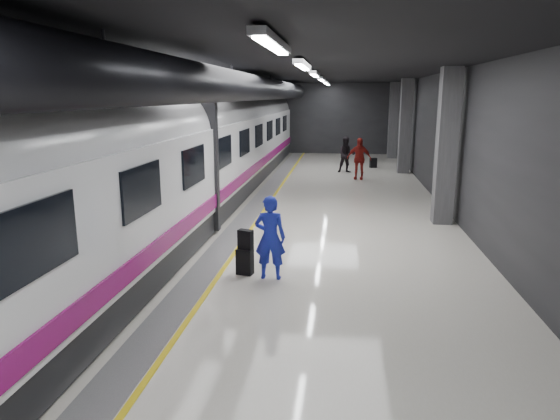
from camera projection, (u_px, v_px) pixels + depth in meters
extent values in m
plane|color=beige|center=(282.00, 236.00, 13.52)|extent=(40.00, 40.00, 0.00)
cube|color=black|center=(282.00, 63.00, 12.52)|extent=(10.00, 40.00, 0.02)
cube|color=#28282B|center=(319.00, 119.00, 32.36)|extent=(10.00, 0.02, 4.50)
cube|color=#28282B|center=(101.00, 150.00, 13.62)|extent=(0.02, 40.00, 4.50)
cube|color=#28282B|center=(481.00, 155.00, 12.42)|extent=(0.02, 40.00, 4.50)
cube|color=slate|center=(233.00, 234.00, 13.69)|extent=(0.65, 39.80, 0.01)
cube|color=yellow|center=(248.00, 234.00, 13.64)|extent=(0.10, 39.80, 0.01)
cylinder|color=black|center=(232.00, 86.00, 12.80)|extent=(0.80, 38.00, 0.80)
cube|color=silver|center=(273.00, 42.00, 6.66)|extent=(0.22, 2.60, 0.10)
cube|color=silver|center=(303.00, 65.00, 11.50)|extent=(0.22, 2.60, 0.10)
cube|color=silver|center=(315.00, 74.00, 16.33)|extent=(0.22, 2.60, 0.10)
cube|color=silver|center=(322.00, 79.00, 21.17)|extent=(0.22, 2.60, 0.10)
cube|color=silver|center=(326.00, 82.00, 26.00)|extent=(0.22, 2.60, 0.10)
cube|color=silver|center=(328.00, 84.00, 29.87)|extent=(0.22, 2.60, 0.10)
cube|color=#515154|center=(446.00, 147.00, 14.40)|extent=(0.55, 0.55, 4.50)
cube|color=#515154|center=(405.00, 126.00, 24.07)|extent=(0.55, 0.55, 4.50)
cube|color=#515154|center=(393.00, 120.00, 29.88)|extent=(0.55, 0.55, 4.50)
cube|color=black|center=(166.00, 219.00, 13.84)|extent=(2.80, 38.00, 0.60)
cube|color=white|center=(163.00, 169.00, 13.53)|extent=(2.90, 38.00, 2.20)
cylinder|color=white|center=(161.00, 134.00, 13.31)|extent=(2.80, 38.00, 2.80)
cube|color=#820B5D|center=(217.00, 200.00, 13.53)|extent=(0.04, 38.00, 0.35)
cube|color=black|center=(163.00, 160.00, 13.47)|extent=(3.05, 0.25, 3.80)
cube|color=black|center=(36.00, 240.00, 5.52)|extent=(0.05, 1.60, 0.85)
cube|color=black|center=(142.00, 190.00, 8.42)|extent=(0.05, 1.60, 0.85)
cube|color=black|center=(194.00, 166.00, 11.32)|extent=(0.05, 1.60, 0.85)
cube|color=black|center=(224.00, 151.00, 14.22)|extent=(0.05, 1.60, 0.85)
cube|color=black|center=(245.00, 142.00, 17.13)|extent=(0.05, 1.60, 0.85)
cube|color=black|center=(259.00, 135.00, 20.03)|extent=(0.05, 1.60, 0.85)
cube|color=black|center=(270.00, 130.00, 22.93)|extent=(0.05, 1.60, 0.85)
cube|color=black|center=(278.00, 126.00, 25.83)|extent=(0.05, 1.60, 0.85)
cube|color=black|center=(285.00, 123.00, 28.73)|extent=(0.05, 1.60, 0.85)
imported|color=#1E19BF|center=(270.00, 238.00, 10.19)|extent=(0.64, 0.42, 1.75)
cube|color=black|center=(245.00, 262.00, 10.55)|extent=(0.38, 0.28, 0.55)
cube|color=black|center=(246.00, 239.00, 10.47)|extent=(0.35, 0.25, 0.41)
imported|color=black|center=(347.00, 155.00, 24.43)|extent=(0.94, 0.79, 1.74)
imported|color=maroon|center=(359.00, 159.00, 22.46)|extent=(1.16, 0.64, 1.87)
cube|color=black|center=(373.00, 163.00, 26.21)|extent=(0.40, 0.32, 0.51)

